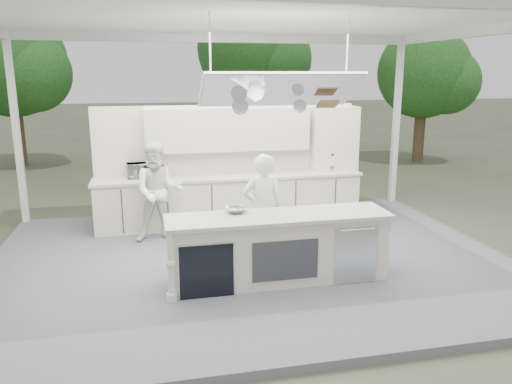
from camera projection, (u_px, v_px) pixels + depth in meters
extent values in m
plane|color=#495037|center=(251.00, 265.00, 7.88)|extent=(90.00, 90.00, 0.00)
cube|color=#56575A|center=(251.00, 262.00, 7.87)|extent=(8.00, 6.00, 0.12)
cube|color=white|center=(396.00, 124.00, 11.02)|extent=(0.12, 0.12, 3.70)
cube|color=white|center=(17.00, 133.00, 9.38)|extent=(0.12, 0.12, 3.70)
cube|color=white|center=(251.00, 13.00, 7.00)|extent=(8.20, 6.20, 0.16)
cube|color=white|center=(220.00, 38.00, 9.79)|extent=(8.00, 0.12, 0.16)
cube|color=white|center=(492.00, 30.00, 7.86)|extent=(0.12, 6.00, 0.16)
cube|color=white|center=(280.00, 90.00, 6.43)|extent=(2.00, 0.71, 0.43)
cube|color=white|center=(280.00, 90.00, 6.43)|extent=(2.06, 0.76, 0.46)
cylinder|color=white|center=(210.00, 51.00, 6.13)|extent=(0.02, 0.02, 0.95)
cylinder|color=white|center=(347.00, 52.00, 6.51)|extent=(0.02, 0.02, 0.95)
cylinder|color=silver|center=(240.00, 107.00, 6.52)|extent=(0.22, 0.14, 0.21)
cylinder|color=silver|center=(300.00, 106.00, 6.64)|extent=(0.18, 0.12, 0.18)
cube|color=#92623A|center=(328.00, 104.00, 6.74)|extent=(0.28, 0.18, 0.12)
cube|color=silver|center=(278.00, 249.00, 6.94)|extent=(3.00, 0.70, 0.90)
cube|color=beige|center=(279.00, 216.00, 6.83)|extent=(3.10, 0.78, 0.05)
cylinder|color=silver|center=(171.00, 267.00, 6.29)|extent=(0.11, 0.11, 0.92)
cube|color=black|center=(207.00, 271.00, 6.40)|extent=(0.70, 0.04, 0.72)
cube|color=silver|center=(207.00, 271.00, 6.40)|extent=(0.74, 0.03, 0.72)
cube|color=#303135|center=(285.00, 260.00, 6.60)|extent=(0.90, 0.02, 0.55)
cube|color=silver|center=(356.00, 255.00, 6.81)|extent=(0.62, 0.02, 0.78)
cube|color=silver|center=(231.00, 201.00, 9.55)|extent=(5.00, 0.65, 0.90)
cube|color=beige|center=(230.00, 177.00, 9.44)|extent=(5.08, 0.72, 0.05)
cube|color=silver|center=(228.00, 163.00, 9.68)|extent=(5.00, 0.10, 2.25)
cube|color=silver|center=(228.00, 129.00, 9.40)|extent=(3.10, 0.38, 0.80)
cube|color=silver|center=(334.00, 140.00, 9.85)|extent=(0.90, 0.45, 1.30)
cube|color=#92623A|center=(334.00, 140.00, 9.85)|extent=(0.84, 0.40, 0.03)
cylinder|color=silver|center=(330.00, 168.00, 9.82)|extent=(0.20, 0.20, 0.12)
cylinder|color=black|center=(331.00, 160.00, 9.79)|extent=(0.17, 0.17, 0.20)
cylinder|color=black|center=(347.00, 168.00, 9.90)|extent=(0.16, 0.16, 0.10)
cone|color=black|center=(347.00, 159.00, 9.86)|extent=(0.14, 0.14, 0.24)
cylinder|color=brown|center=(19.00, 134.00, 15.97)|extent=(0.36, 0.36, 2.10)
sphere|color=#2F6B27|center=(11.00, 62.00, 15.45)|extent=(3.40, 3.40, 3.40)
sphere|color=#2F6B27|center=(32.00, 73.00, 15.19)|extent=(2.38, 2.38, 2.38)
cylinder|color=brown|center=(250.00, 118.00, 19.51)|extent=(0.36, 0.36, 2.45)
sphere|color=#2F6B27|center=(250.00, 49.00, 18.90)|extent=(4.00, 4.00, 4.00)
sphere|color=#2F6B27|center=(274.00, 59.00, 18.59)|extent=(2.80, 2.80, 2.80)
cylinder|color=brown|center=(419.00, 133.00, 16.83)|extent=(0.36, 0.36, 1.92)
sphere|color=#2F6B27|center=(424.00, 72.00, 16.36)|extent=(3.00, 3.00, 3.00)
sphere|color=#2F6B27|center=(447.00, 82.00, 16.13)|extent=(2.10, 2.10, 2.10)
imported|color=white|center=(262.00, 209.00, 7.49)|extent=(0.63, 0.43, 1.69)
imported|color=white|center=(159.00, 192.00, 8.49)|extent=(0.85, 0.66, 1.73)
imported|color=silver|center=(141.00, 170.00, 9.23)|extent=(0.54, 0.39, 0.28)
imported|color=#AFB2B6|center=(236.00, 210.00, 6.92)|extent=(0.33, 0.33, 0.07)
imported|color=silver|center=(238.00, 210.00, 6.94)|extent=(0.24, 0.24, 0.07)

